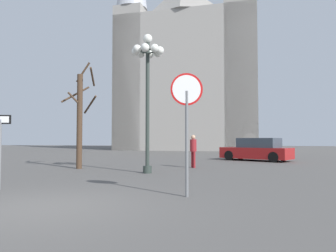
{
  "coord_description": "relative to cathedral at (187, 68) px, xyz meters",
  "views": [
    {
      "loc": [
        3.47,
        -6.05,
        1.41
      ],
      "look_at": [
        0.13,
        17.78,
        2.41
      ],
      "focal_mm": 33.48,
      "sensor_mm": 36.0,
      "label": 1
    }
  ],
  "objects": [
    {
      "name": "parked_car_near_red",
      "position": [
        6.02,
        -19.84,
        -10.09
      ],
      "size": [
        4.67,
        3.83,
        1.47
      ],
      "color": "maroon",
      "rests_on": "ground"
    },
    {
      "name": "cathedral",
      "position": [
        0.0,
        0.0,
        0.0
      ],
      "size": [
        18.67,
        12.06,
        33.63
      ],
      "color": "gray",
      "rests_on": "ground"
    },
    {
      "name": "stop_sign",
      "position": [
        2.52,
        -33.13,
        -8.64
      ],
      "size": [
        0.79,
        0.21,
        3.04
      ],
      "color": "slate",
      "rests_on": "ground"
    },
    {
      "name": "pedestrian_walking",
      "position": [
        2.23,
        -25.4,
        -9.81
      ],
      "size": [
        0.32,
        0.32,
        1.61
      ],
      "color": "maroon",
      "rests_on": "ground"
    },
    {
      "name": "bare_tree",
      "position": [
        -3.11,
        -26.58,
        -8.29
      ],
      "size": [
        1.83,
        1.57,
        5.18
      ],
      "color": "#473323",
      "rests_on": "ground"
    },
    {
      "name": "ground_plane",
      "position": [
        -0.34,
        -34.75,
        -10.78
      ],
      "size": [
        120.0,
        120.0,
        0.0
      ],
      "primitive_type": "plane",
      "color": "#514F4C"
    },
    {
      "name": "one_way_arrow_sign",
      "position": [
        -2.73,
        -32.78,
        -9.47
      ],
      "size": [
        0.55,
        0.16,
        2.08
      ],
      "color": "slate",
      "rests_on": "ground"
    },
    {
      "name": "street_lamp",
      "position": [
        0.49,
        -28.08,
        -6.55
      ],
      "size": [
        1.38,
        1.38,
        5.81
      ],
      "color": "#2D3833",
      "rests_on": "ground"
    }
  ]
}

